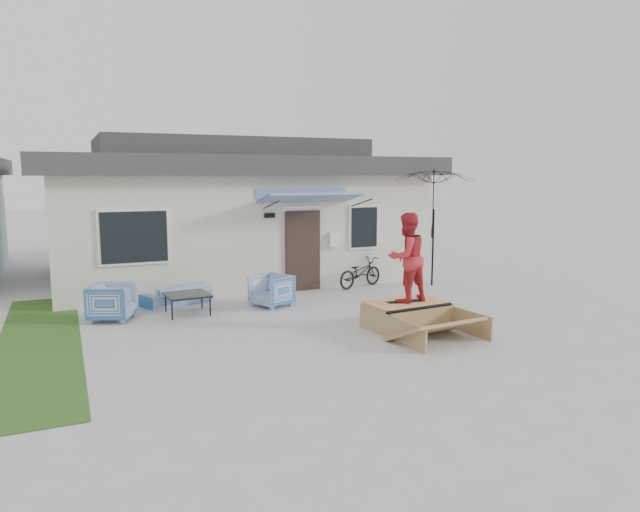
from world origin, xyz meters
name	(u,v)px	position (x,y,z in m)	size (l,w,h in m)	color
ground	(345,338)	(0.00, 0.00, 0.00)	(90.00, 90.00, 0.00)	#B1B1B1
grass_strip	(39,343)	(-5.20, 2.00, 0.00)	(1.40, 8.00, 0.01)	#29521C
house	(229,210)	(0.00, 7.99, 1.94)	(10.80, 8.49, 4.10)	beige
loveseat	(176,291)	(-2.35, 4.13, 0.32)	(1.62, 0.48, 0.63)	#245899
armchair_left	(112,300)	(-3.84, 3.19, 0.43)	(0.83, 0.78, 0.86)	#245899
armchair_right	(271,289)	(-0.37, 3.04, 0.41)	(0.79, 0.74, 0.81)	#245899
coffee_table	(188,304)	(-2.29, 3.11, 0.22)	(0.90, 0.90, 0.45)	black
bicycle	(360,269)	(2.57, 4.22, 0.49)	(0.53, 1.53, 0.98)	black
patio_umbrella	(434,222)	(4.50, 3.64, 1.75)	(2.44, 2.31, 2.20)	black
skate_ramp	(407,315)	(1.47, 0.17, 0.26)	(1.53, 2.04, 0.51)	#95744A
skateboard	(406,301)	(1.46, 0.22, 0.53)	(0.78, 0.19, 0.05)	black
skater	(407,256)	(1.46, 0.22, 1.44)	(0.86, 0.67, 1.77)	red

